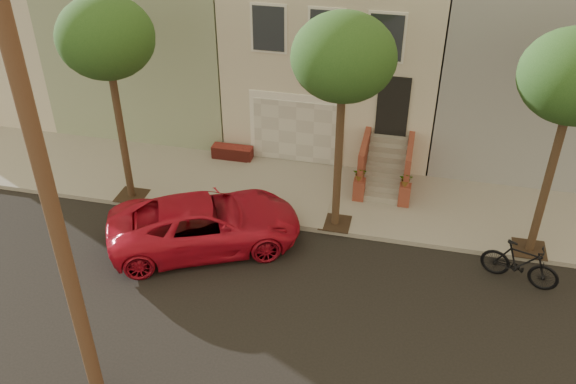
# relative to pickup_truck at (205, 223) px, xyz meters

# --- Properties ---
(ground) EXTENTS (90.00, 90.00, 0.00)m
(ground) POSITION_rel_pickup_truck_xyz_m (2.44, -2.26, -0.74)
(ground) COLOR black
(ground) RESTS_ON ground
(sidewalk) EXTENTS (40.00, 3.70, 0.15)m
(sidewalk) POSITION_rel_pickup_truck_xyz_m (2.44, 3.09, -0.67)
(sidewalk) COLOR gray
(sidewalk) RESTS_ON ground
(house_row) EXTENTS (33.10, 11.70, 7.00)m
(house_row) POSITION_rel_pickup_truck_xyz_m (2.44, 8.92, 2.90)
(house_row) COLOR #B8AF9D
(house_row) RESTS_ON sidewalk
(tree_left) EXTENTS (2.70, 2.57, 6.30)m
(tree_left) POSITION_rel_pickup_truck_xyz_m (-3.06, 1.64, 4.51)
(tree_left) COLOR #2D2116
(tree_left) RESTS_ON sidewalk
(tree_mid) EXTENTS (2.70, 2.57, 6.30)m
(tree_mid) POSITION_rel_pickup_truck_xyz_m (3.44, 1.64, 4.51)
(tree_mid) COLOR #2D2116
(tree_mid) RESTS_ON sidewalk
(tree_right) EXTENTS (2.70, 2.57, 6.30)m
(tree_right) POSITION_rel_pickup_truck_xyz_m (8.94, 1.64, 4.51)
(tree_right) COLOR #2D2116
(tree_right) RESTS_ON sidewalk
(pickup_truck) EXTENTS (5.88, 4.48, 1.48)m
(pickup_truck) POSITION_rel_pickup_truck_xyz_m (0.00, 0.00, 0.00)
(pickup_truck) COLOR red
(pickup_truck) RESTS_ON ground
(motorcycle) EXTENTS (2.09, 1.15, 1.21)m
(motorcycle) POSITION_rel_pickup_truck_xyz_m (8.51, 0.34, -0.14)
(motorcycle) COLOR black
(motorcycle) RESTS_ON ground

